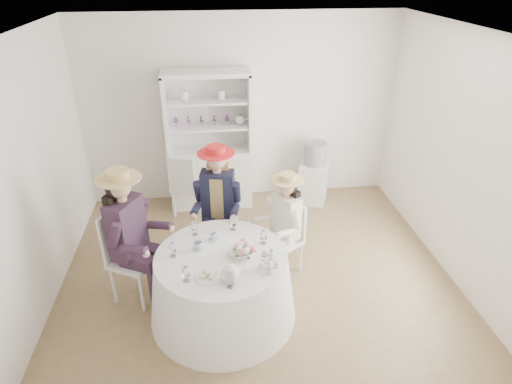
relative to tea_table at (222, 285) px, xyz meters
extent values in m
plane|color=brown|center=(0.42, 0.59, -0.37)|extent=(4.50, 4.50, 0.00)
plane|color=white|center=(0.42, 0.59, 2.33)|extent=(4.50, 4.50, 0.00)
plane|color=white|center=(0.42, 2.59, 0.98)|extent=(4.50, 0.00, 4.50)
plane|color=white|center=(0.42, -1.41, 0.98)|extent=(4.50, 0.00, 4.50)
plane|color=white|center=(-1.83, 0.59, 0.98)|extent=(0.00, 4.50, 4.50)
plane|color=white|center=(2.67, 0.59, 0.98)|extent=(0.00, 4.50, 4.50)
cone|color=white|center=(0.00, 0.00, -0.01)|extent=(1.50, 1.50, 0.73)
cylinder|color=white|center=(0.00, 0.00, 0.37)|extent=(1.30, 1.30, 0.02)
cube|color=silver|center=(-0.05, 2.34, 0.07)|extent=(1.25, 0.68, 0.88)
cube|color=silver|center=(-0.05, 2.54, 1.05)|extent=(1.16, 0.29, 1.08)
cube|color=silver|center=(-0.05, 2.34, 1.59)|extent=(1.25, 0.68, 0.06)
cube|color=silver|center=(-0.62, 2.34, 1.05)|extent=(0.13, 0.44, 1.08)
cube|color=silver|center=(0.52, 2.34, 1.05)|extent=(0.13, 0.44, 1.08)
cube|color=silver|center=(-0.05, 2.34, 0.86)|extent=(1.16, 0.62, 0.03)
cube|color=silver|center=(-0.05, 2.34, 1.22)|extent=(1.16, 0.62, 0.03)
sphere|color=white|center=(0.39, 2.34, 0.93)|extent=(0.14, 0.14, 0.14)
cube|color=silver|center=(1.48, 2.23, -0.06)|extent=(0.52, 0.52, 0.62)
cylinder|color=black|center=(1.48, 2.23, 0.41)|extent=(0.42, 0.42, 0.33)
cube|color=silver|center=(-0.91, 0.37, 0.12)|extent=(0.59, 0.59, 0.04)
cylinder|color=silver|center=(-0.84, 0.13, -0.13)|extent=(0.04, 0.04, 0.48)
cylinder|color=silver|center=(-0.67, 0.44, -0.13)|extent=(0.04, 0.04, 0.48)
cylinder|color=silver|center=(-1.15, 0.29, -0.13)|extent=(0.04, 0.04, 0.48)
cylinder|color=silver|center=(-0.98, 0.60, -0.13)|extent=(0.04, 0.04, 0.48)
cube|color=silver|center=(-1.08, 0.46, 0.42)|extent=(0.22, 0.38, 0.55)
cube|color=black|center=(-0.93, 0.38, 0.52)|extent=(0.38, 0.45, 0.63)
cube|color=black|center=(-0.84, 0.22, 0.21)|extent=(0.40, 0.30, 0.13)
cylinder|color=black|center=(-0.70, 0.15, -0.12)|extent=(0.11, 0.11, 0.50)
cylinder|color=black|center=(-1.00, 0.16, 0.60)|extent=(0.21, 0.18, 0.30)
cube|color=black|center=(-0.75, 0.39, 0.21)|extent=(0.40, 0.30, 0.13)
cylinder|color=black|center=(-0.61, 0.32, -0.12)|extent=(0.11, 0.11, 0.50)
cylinder|color=black|center=(-0.79, 0.56, 0.60)|extent=(0.21, 0.18, 0.30)
cylinder|color=#D8A889|center=(-0.93, 0.38, 0.86)|extent=(0.10, 0.10, 0.09)
sphere|color=#D8A889|center=(-0.93, 0.38, 0.98)|extent=(0.21, 0.21, 0.21)
sphere|color=black|center=(-0.97, 0.40, 0.97)|extent=(0.21, 0.21, 0.21)
cube|color=black|center=(-1.01, 0.42, 0.71)|extent=(0.20, 0.27, 0.42)
cylinder|color=tan|center=(-0.93, 0.38, 1.08)|extent=(0.44, 0.44, 0.01)
cylinder|color=tan|center=(-0.93, 0.38, 1.13)|extent=(0.22, 0.22, 0.09)
cube|color=silver|center=(0.01, 0.98, 0.10)|extent=(0.49, 0.49, 0.04)
cylinder|color=silver|center=(-0.18, 0.85, -0.14)|extent=(0.04, 0.04, 0.46)
cylinder|color=silver|center=(0.15, 0.79, -0.14)|extent=(0.04, 0.04, 0.46)
cylinder|color=silver|center=(-0.12, 1.18, -0.14)|extent=(0.04, 0.04, 0.46)
cylinder|color=silver|center=(0.21, 1.12, -0.14)|extent=(0.04, 0.04, 0.46)
cube|color=silver|center=(0.04, 1.17, 0.38)|extent=(0.40, 0.10, 0.53)
cube|color=#181A30|center=(0.02, 1.00, 0.49)|extent=(0.41, 0.27, 0.61)
cube|color=tan|center=(0.02, 1.00, 0.49)|extent=(0.19, 0.25, 0.53)
cube|color=#181A30|center=(-0.10, 0.87, 0.18)|extent=(0.20, 0.38, 0.13)
cylinder|color=#181A30|center=(-0.13, 0.73, -0.13)|extent=(0.11, 0.11, 0.48)
cylinder|color=#181A30|center=(-0.21, 1.00, 0.56)|extent=(0.12, 0.20, 0.29)
cube|color=#181A30|center=(0.08, 0.84, 0.18)|extent=(0.20, 0.38, 0.13)
cylinder|color=#181A30|center=(0.06, 0.70, -0.13)|extent=(0.11, 0.11, 0.48)
cylinder|color=#181A30|center=(0.22, 0.92, 0.56)|extent=(0.12, 0.20, 0.29)
cylinder|color=#D8A889|center=(0.02, 1.00, 0.82)|extent=(0.09, 0.09, 0.08)
sphere|color=#D8A889|center=(0.02, 1.00, 0.93)|extent=(0.20, 0.20, 0.20)
sphere|color=tan|center=(0.02, 1.05, 0.91)|extent=(0.20, 0.20, 0.20)
cube|color=tan|center=(0.03, 1.08, 0.67)|extent=(0.26, 0.13, 0.40)
cylinder|color=red|center=(0.02, 1.00, 1.03)|extent=(0.42, 0.42, 0.01)
cylinder|color=red|center=(0.02, 1.00, 1.07)|extent=(0.21, 0.21, 0.08)
cube|color=silver|center=(0.74, 0.64, 0.03)|extent=(0.50, 0.50, 0.04)
cylinder|color=silver|center=(0.54, 0.68, -0.17)|extent=(0.03, 0.03, 0.40)
cylinder|color=silver|center=(0.70, 0.44, -0.17)|extent=(0.03, 0.03, 0.40)
cylinder|color=silver|center=(0.79, 0.84, -0.17)|extent=(0.03, 0.03, 0.40)
cylinder|color=silver|center=(0.94, 0.60, -0.17)|extent=(0.03, 0.03, 0.40)
cube|color=silver|center=(0.88, 0.73, 0.28)|extent=(0.21, 0.30, 0.45)
cube|color=#EBE8CC|center=(0.76, 0.65, 0.37)|extent=(0.33, 0.37, 0.52)
cube|color=#EBE8CC|center=(0.61, 0.65, 0.11)|extent=(0.32, 0.27, 0.11)
cylinder|color=#EBE8CC|center=(0.50, 0.58, -0.16)|extent=(0.09, 0.09, 0.41)
cylinder|color=#EBE8CC|center=(0.63, 0.79, 0.43)|extent=(0.18, 0.15, 0.25)
cube|color=#EBE8CC|center=(0.70, 0.51, 0.11)|extent=(0.32, 0.27, 0.11)
cylinder|color=#EBE8CC|center=(0.59, 0.44, -0.16)|extent=(0.09, 0.09, 0.41)
cylinder|color=#EBE8CC|center=(0.83, 0.47, 0.43)|extent=(0.18, 0.15, 0.25)
cylinder|color=#D8A889|center=(0.76, 0.65, 0.65)|extent=(0.08, 0.08, 0.07)
sphere|color=#D8A889|center=(0.76, 0.65, 0.75)|extent=(0.17, 0.17, 0.17)
sphere|color=black|center=(0.79, 0.67, 0.73)|extent=(0.17, 0.17, 0.17)
cube|color=black|center=(0.82, 0.69, 0.52)|extent=(0.18, 0.22, 0.34)
cylinder|color=tan|center=(0.76, 0.65, 0.83)|extent=(0.36, 0.36, 0.01)
cylinder|color=tan|center=(0.76, 0.65, 0.86)|extent=(0.18, 0.18, 0.07)
cube|color=silver|center=(-0.41, 2.09, 0.07)|extent=(0.48, 0.48, 0.04)
cylinder|color=silver|center=(-0.22, 2.20, -0.16)|extent=(0.03, 0.03, 0.43)
cylinder|color=silver|center=(-0.51, 2.29, -0.16)|extent=(0.03, 0.03, 0.43)
cylinder|color=silver|center=(-0.30, 1.90, -0.16)|extent=(0.03, 0.03, 0.43)
cylinder|color=silver|center=(-0.60, 1.99, -0.16)|extent=(0.03, 0.03, 0.43)
cube|color=silver|center=(-0.46, 1.93, 0.33)|extent=(0.36, 0.13, 0.49)
imported|color=white|center=(-0.22, 0.13, 0.41)|extent=(0.10, 0.10, 0.07)
imported|color=white|center=(-0.07, 0.28, 0.41)|extent=(0.09, 0.09, 0.07)
imported|color=white|center=(0.26, 0.08, 0.41)|extent=(0.10, 0.10, 0.06)
imported|color=white|center=(0.19, -0.02, 0.41)|extent=(0.31, 0.31, 0.06)
sphere|color=pink|center=(0.28, -0.03, 0.46)|extent=(0.06, 0.06, 0.06)
sphere|color=white|center=(0.26, 0.00, 0.46)|extent=(0.06, 0.06, 0.06)
sphere|color=pink|center=(0.23, 0.02, 0.46)|extent=(0.06, 0.06, 0.06)
sphere|color=white|center=(0.20, 0.02, 0.46)|extent=(0.06, 0.06, 0.06)
sphere|color=pink|center=(0.17, -0.01, 0.46)|extent=(0.06, 0.06, 0.06)
sphere|color=white|center=(0.17, -0.05, 0.46)|extent=(0.06, 0.06, 0.06)
sphere|color=pink|center=(0.20, -0.08, 0.46)|extent=(0.06, 0.06, 0.06)
sphere|color=white|center=(0.23, -0.08, 0.46)|extent=(0.06, 0.06, 0.06)
sphere|color=pink|center=(0.26, -0.06, 0.46)|extent=(0.06, 0.06, 0.06)
sphere|color=white|center=(0.07, -0.38, 0.45)|extent=(0.17, 0.17, 0.17)
cylinder|color=white|center=(0.18, -0.38, 0.46)|extent=(0.10, 0.03, 0.08)
cylinder|color=white|center=(0.07, -0.38, 0.54)|extent=(0.04, 0.04, 0.02)
cylinder|color=white|center=(-0.13, -0.30, 0.38)|extent=(0.25, 0.25, 0.01)
cube|color=beige|center=(-0.17, -0.32, 0.41)|extent=(0.06, 0.04, 0.03)
cube|color=beige|center=(-0.13, -0.30, 0.42)|extent=(0.07, 0.05, 0.03)
cube|color=beige|center=(-0.08, -0.28, 0.41)|extent=(0.07, 0.06, 0.03)
cube|color=beige|center=(-0.15, -0.26, 0.42)|extent=(0.07, 0.07, 0.03)
cube|color=beige|center=(-0.10, -0.34, 0.41)|extent=(0.06, 0.07, 0.03)
cylinder|color=white|center=(0.44, -0.25, 0.38)|extent=(0.21, 0.21, 0.01)
cylinder|color=white|center=(0.44, -0.25, 0.45)|extent=(0.02, 0.02, 0.14)
cylinder|color=white|center=(0.44, -0.25, 0.52)|extent=(0.16, 0.16, 0.01)
camera|label=1|loc=(-0.05, -3.36, 2.91)|focal=30.00mm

